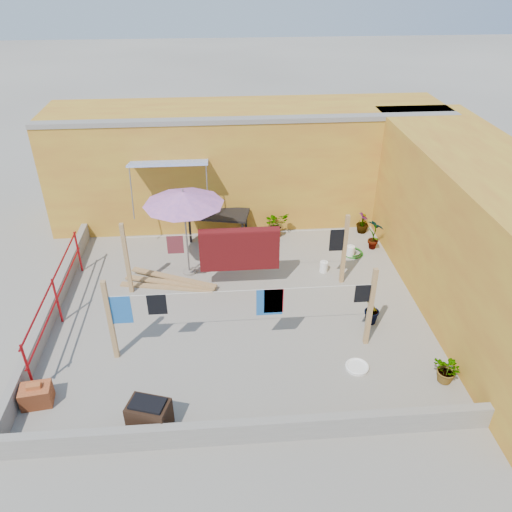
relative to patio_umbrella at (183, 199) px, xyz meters
name	(u,v)px	position (x,y,z in m)	size (l,w,h in m)	color
ground	(240,307)	(1.17, -1.50, -2.02)	(80.00, 80.00, 0.00)	#9E998E
wall_back	(247,163)	(1.67, 3.19, -0.41)	(11.00, 3.27, 3.21)	gold
wall_right	(479,236)	(6.37, -1.50, -0.42)	(2.40, 9.00, 3.20)	gold
parapet_front	(251,431)	(1.17, -5.08, -1.80)	(8.30, 0.16, 0.44)	gray
parapet_left	(52,308)	(-2.91, -1.50, -1.80)	(0.16, 7.30, 0.44)	gray
red_railing	(56,294)	(-2.68, -1.70, -1.30)	(0.05, 4.20, 1.10)	#A61016
clothesline_rig	(239,255)	(1.21, -0.94, -1.01)	(5.09, 2.35, 1.80)	tan
patio_umbrella	(183,199)	(0.00, 0.00, 0.00)	(2.48, 2.48, 2.25)	gray
outdoor_table	(218,215)	(0.76, 1.70, -1.33)	(1.78, 1.14, 0.77)	black
brick_stack	(36,395)	(-2.53, -4.00, -1.83)	(0.56, 0.44, 0.45)	#AE4E28
lumber_pile	(170,282)	(-0.44, -0.51, -1.95)	(2.32, 1.08, 0.15)	tan
brazier	(149,416)	(-0.49, -4.70, -1.73)	(0.77, 0.63, 0.60)	black
white_basin	(357,367)	(3.32, -3.61, -1.98)	(0.45, 0.45, 0.08)	white
water_jug_a	(324,267)	(3.33, -0.22, -1.88)	(0.20, 0.20, 0.32)	white
water_jug_b	(350,251)	(4.17, 0.44, -1.87)	(0.22, 0.22, 0.34)	white
green_hose	(353,253)	(4.27, 0.55, -1.98)	(0.55, 0.55, 0.08)	#1C6817
plant_back_a	(276,224)	(2.36, 1.70, -1.66)	(0.66, 0.57, 0.73)	#225B1A
plant_back_b	(363,223)	(4.81, 1.70, -1.72)	(0.34, 0.34, 0.60)	#225B1A
plant_right_a	(374,234)	(4.87, 0.78, -1.58)	(0.47, 0.32, 0.89)	#225B1A
plant_right_b	(372,310)	(3.94, -2.32, -1.66)	(0.39, 0.32, 0.72)	#225B1A
plant_right_c	(448,370)	(4.87, -4.08, -1.73)	(0.52, 0.45, 0.57)	#225B1A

